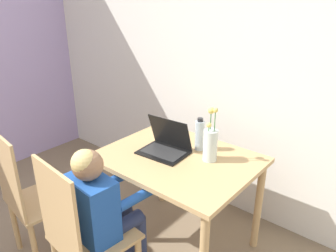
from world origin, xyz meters
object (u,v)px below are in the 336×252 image
Objects in this scene: person_seated at (101,206)px; laptop at (166,144)px; chair_occupied at (83,236)px; chair_spare at (32,197)px; water_bottle at (200,135)px; flower_vase at (210,143)px.

person_seated is 0.60m from laptop.
chair_occupied is 2.90× the size of laptop.
chair_spare reaches higher than water_bottle.
chair_spare is at bearing 16.95° from person_seated.
chair_spare is 1.16m from water_bottle.
person_seated is 4.30× the size of water_bottle.
chair_spare is 2.67× the size of flower_vase.
flower_vase is at bearing -129.66° from chair_spare.
person_seated is at bearing -160.99° from chair_spare.
chair_spare is 1.20m from flower_vase.
water_bottle is (0.13, 0.75, 0.21)m from person_seated.
water_bottle is at bearing 43.94° from laptop.
chair_occupied is 4.18× the size of water_bottle.
chair_spare is 0.59m from person_seated.
chair_occupied is 0.97× the size of person_seated.
chair_occupied is 0.77m from laptop.
laptop is at bearing -131.69° from water_bottle.
laptop is 1.44× the size of water_bottle.
chair_spare is (-0.55, 0.01, 0.00)m from chair_occupied.
chair_occupied is at bearing 90.00° from person_seated.
laptop reaches higher than water_bottle.
chair_spare is at bearing -128.69° from water_bottle.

